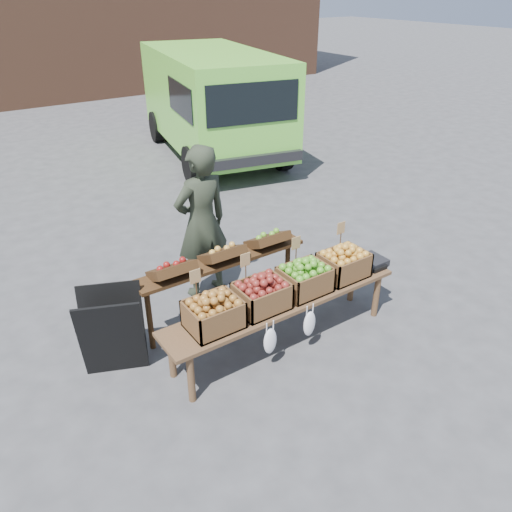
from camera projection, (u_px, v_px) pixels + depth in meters
ground at (255, 328)px, 5.64m from camera, size 80.00×80.00×0.00m
delivery_van at (213, 105)px, 10.76m from camera, size 3.20×5.23×2.18m
vendor at (202, 223)px, 5.86m from camera, size 0.72×0.49×1.89m
chalkboard_sign at (113, 333)px, 4.83m from camera, size 0.69×0.54×0.92m
back_table at (223, 281)px, 5.54m from camera, size 2.10×0.44×1.04m
display_bench at (283, 321)px, 5.28m from camera, size 2.70×0.56×0.57m
crate_golden_apples at (214, 315)px, 4.66m from camera, size 0.50×0.40×0.28m
crate_russet_pears at (262, 296)px, 4.94m from camera, size 0.50×0.40×0.28m
crate_red_apples at (305, 280)px, 5.21m from camera, size 0.50×0.40×0.28m
crate_green_apples at (343, 265)px, 5.48m from camera, size 0.50×0.40×0.28m
weighing_scale at (370, 262)px, 5.74m from camera, size 0.34×0.30×0.08m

